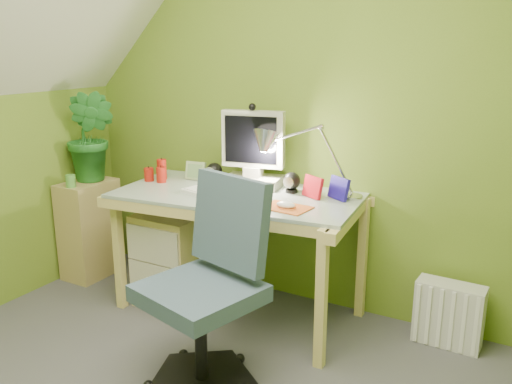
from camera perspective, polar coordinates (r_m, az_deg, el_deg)
The scene contains 19 objects.
wall_back at distance 3.28m, azimuth 5.18°, elevation 8.32°, with size 3.20×0.01×2.40m, color olive.
desk at distance 3.28m, azimuth -1.85°, elevation -6.48°, with size 1.41×0.71×0.76m, color #D6C071, non-canonical shape.
monitor at distance 3.25m, azimuth -0.30°, elevation 5.25°, with size 0.40×0.23×0.54m, color #B3B3A1, non-canonical shape.
speaker_left at distance 3.42m, azimuth -4.41°, elevation 2.10°, with size 0.10×0.10×0.12m, color black, non-canonical shape.
speaker_right at distance 3.16m, azimuth 3.79°, elevation 1.01°, with size 0.10×0.10×0.12m, color black, non-canonical shape.
keyboard at distance 3.08m, azimuth -4.53°, elevation -0.30°, with size 0.42×0.13×0.02m, color white.
mousepad at distance 2.87m, azimuth 3.16°, elevation -1.65°, with size 0.25×0.18×0.01m, color #C5581E.
mouse at distance 2.86m, azimuth 3.16°, elevation -1.36°, with size 0.11×0.07×0.04m, color white.
amber_tumbler at distance 2.99m, azimuth 0.24°, elevation -0.07°, with size 0.07×0.07×0.09m, color brown.
candle_cluster at distance 3.49m, azimuth -10.30°, elevation 2.24°, with size 0.17×0.15×0.13m, color #AA1A0E, non-canonical shape.
photo_frame_red at distance 3.06m, azimuth 6.00°, elevation 0.53°, with size 0.14×0.02×0.12m, color red.
photo_frame_blue at distance 3.05m, azimuth 8.71°, elevation 0.39°, with size 0.15×0.02×0.13m, color #1F1698.
photo_frame_green at distance 3.47m, azimuth -6.38°, elevation 2.23°, with size 0.14×0.02×0.12m, color #9EB97F.
desk_lamp at distance 3.05m, azimuth 7.09°, elevation 5.04°, with size 0.56×0.24×0.60m, color silver, non-canonical shape.
side_ledge at distance 3.99m, azimuth -17.07°, elevation -3.74°, with size 0.25×0.39×0.68m, color tan.
potted_plant at distance 3.85m, azimuth -16.95°, elevation 5.63°, with size 0.34×0.28×0.62m, color #216524.
green_cup at distance 3.77m, azimuth -18.93°, elevation 1.09°, with size 0.06×0.06×0.08m, color #5BA243.
task_chair at distance 2.55m, azimuth -5.98°, elevation -10.13°, with size 0.56×0.56×1.01m, color #394D5D, non-canonical shape.
radiator at distance 3.19m, azimuth 19.63°, elevation -12.02°, with size 0.36×0.14×0.36m, color silver.
Camera 1 is at (1.33, -1.38, 1.59)m, focal length 38.00 mm.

